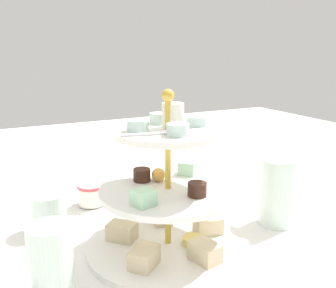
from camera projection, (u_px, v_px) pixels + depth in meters
name	position (u px, v px, depth m)	size (l,w,h in m)	color
ground_plane	(168.00, 248.00, 0.66)	(2.40, 2.40, 0.00)	white
tiered_serving_stand	(168.00, 203.00, 0.64)	(0.28, 0.28, 0.27)	white
water_glass_tall_right	(278.00, 192.00, 0.74)	(0.07, 0.07, 0.13)	silver
water_glass_short_left	(49.00, 213.00, 0.71)	(0.06, 0.06, 0.07)	silver
teacup_with_saucer	(91.00, 196.00, 0.83)	(0.09, 0.09, 0.05)	white
butter_knife_right	(174.00, 189.00, 0.93)	(0.17, 0.01, 0.00)	silver
water_glass_mid_back	(51.00, 263.00, 0.51)	(0.06, 0.06, 0.11)	silver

